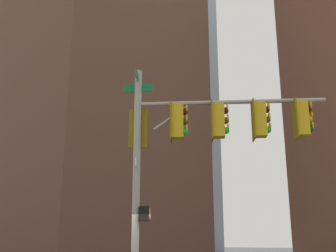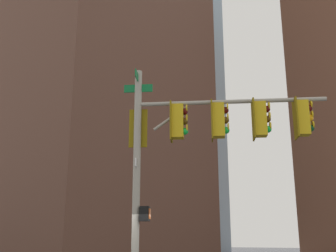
{
  "view_description": "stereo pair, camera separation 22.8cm",
  "coord_description": "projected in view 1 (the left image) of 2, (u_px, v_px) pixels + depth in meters",
  "views": [
    {
      "loc": [
        7.78,
        -8.98,
        1.8
      ],
      "look_at": [
        1.0,
        0.59,
        5.03
      ],
      "focal_mm": 44.64,
      "sensor_mm": 36.0,
      "label": 1
    },
    {
      "loc": [
        7.96,
        -8.85,
        1.8
      ],
      "look_at": [
        1.0,
        0.59,
        5.03
      ],
      "focal_mm": 44.64,
      "sensor_mm": 36.0,
      "label": 2
    }
  ],
  "objects": [
    {
      "name": "signal_pole_assembly",
      "position": [
        197.0,
        137.0,
        12.05
      ],
      "size": [
        5.12,
        3.31,
        6.78
      ],
      "rotation": [
        0.0,
        0.0,
        0.54
      ],
      "color": "#9E998C",
      "rests_on": "ground_plane"
    },
    {
      "name": "building_glass_tower",
      "position": [
        100.0,
        42.0,
        64.83
      ],
      "size": [
        27.2,
        25.81,
        63.3
      ],
      "primitive_type": "cube",
      "color": "#7A99B2",
      "rests_on": "ground_plane"
    }
  ]
}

